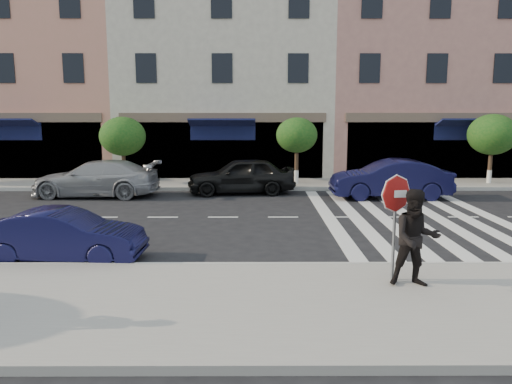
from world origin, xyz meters
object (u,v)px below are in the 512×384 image
at_px(car_far_right, 390,179).
at_px(car_far_mid, 241,176).
at_px(car_near_mid, 64,235).
at_px(car_far_left, 96,179).
at_px(stop_sign, 396,203).
at_px(walker, 416,238).

bearing_deg(car_far_right, car_far_mid, -101.13).
bearing_deg(car_far_right, car_near_mid, -50.12).
bearing_deg(car_far_left, stop_sign, 43.33).
height_order(car_far_mid, car_far_right, car_far_right).
xyz_separation_m(car_near_mid, car_far_right, (9.94, 8.40, 0.17)).
xyz_separation_m(car_far_left, car_far_mid, (5.94, 0.68, 0.03)).
xyz_separation_m(walker, car_far_mid, (-3.65, 11.68, -0.33)).
xyz_separation_m(car_far_mid, car_far_right, (6.01, -1.15, 0.01)).
bearing_deg(car_far_left, car_far_mid, 98.98).
distance_m(stop_sign, car_far_right, 10.61).
xyz_separation_m(walker, car_near_mid, (-7.57, 2.13, -0.48)).
distance_m(stop_sign, walker, 0.78).
xyz_separation_m(walker, car_far_left, (-9.59, 10.99, -0.35)).
relative_size(stop_sign, car_far_mid, 0.47).
xyz_separation_m(stop_sign, walker, (0.33, -0.31, -0.63)).
bearing_deg(car_near_mid, stop_sign, -101.45).
height_order(car_near_mid, car_far_mid, car_far_mid).
distance_m(car_near_mid, car_far_left, 9.09).
relative_size(walker, car_far_mid, 0.42).
bearing_deg(car_near_mid, car_far_left, 15.46).
bearing_deg(car_far_mid, stop_sign, 10.53).
height_order(car_near_mid, car_far_left, car_far_left).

